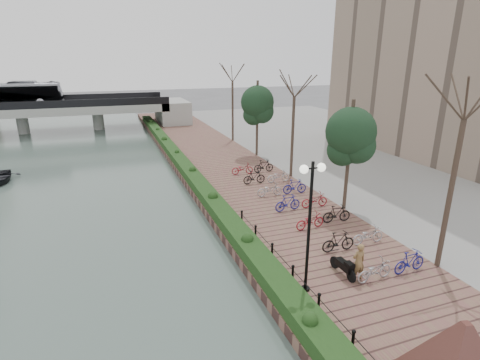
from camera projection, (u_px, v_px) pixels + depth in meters
name	position (u px, v px, depth m)	size (l,w,h in m)	color
ground	(296.00, 352.00, 12.25)	(220.00, 220.00, 0.00)	#59595B
promenade	(236.00, 179.00, 29.11)	(8.00, 75.00, 0.50)	brown
inland_pavement	(400.00, 160.00, 34.26)	(24.00, 75.00, 0.50)	gray
hedge	(186.00, 167.00, 30.08)	(1.10, 56.00, 0.60)	black
chain_fence	(305.00, 288.00, 14.22)	(0.10, 14.10, 0.70)	black
lamppost	(311.00, 201.00, 13.56)	(1.02, 0.32, 5.23)	black
motorcycle	(343.00, 265.00, 15.61)	(0.44, 1.42, 0.89)	black
pedestrian	(358.00, 262.00, 15.18)	(0.59, 0.39, 1.61)	brown
bicycle_parking	(300.00, 201.00, 22.54)	(2.40, 17.32, 1.00)	#A9A8AD
street_trees	(316.00, 144.00, 25.02)	(3.20, 37.12, 6.80)	#34281F
bridge	(19.00, 107.00, 46.61)	(36.00, 10.77, 6.50)	#A8A8A3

